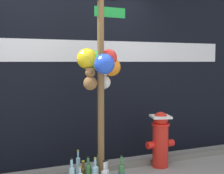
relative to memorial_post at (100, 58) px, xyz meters
name	(u,v)px	position (x,y,z in m)	size (l,w,h in m)	color
building_wall	(69,54)	(-0.16, 0.87, 0.07)	(10.00, 0.21, 3.25)	black
curb_strip	(80,171)	(-0.16, 0.35, -1.52)	(8.00, 0.12, 0.08)	slate
memorial_post	(100,58)	(0.00, 0.00, 0.00)	(0.60, 0.53, 2.63)	brown
fire_hydrant	(160,138)	(0.99, 0.19, -1.14)	(0.43, 0.33, 0.80)	red
bottle_1	(121,174)	(0.21, -0.20, -1.42)	(0.08, 0.08, 0.37)	#337038
bottle_3	(78,167)	(-0.23, 0.21, -1.40)	(0.06, 0.06, 0.38)	#93CCE0
bottle_4	(102,167)	(0.10, 0.19, -1.45)	(0.06, 0.06, 0.27)	#93CCE0
bottle_5	(88,174)	(-0.18, -0.06, -1.41)	(0.07, 0.07, 0.37)	#337038
bottle_8	(83,174)	(-0.21, 0.04, -1.44)	(0.08, 0.08, 0.28)	brown
bottle_10	(98,169)	(0.02, 0.12, -1.43)	(0.08, 0.08, 0.32)	#337038
litter_2	(53,174)	(-0.51, 0.48, -1.55)	(0.07, 0.08, 0.01)	silver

